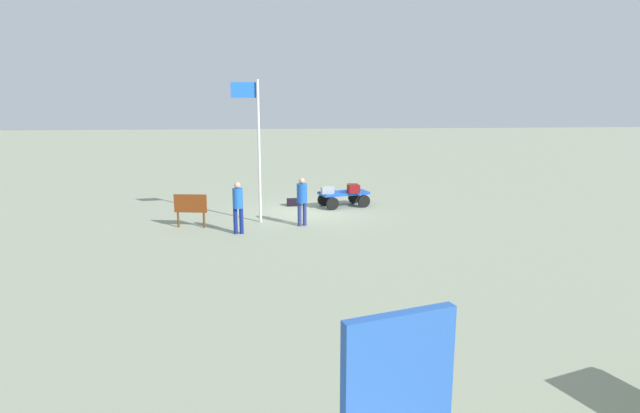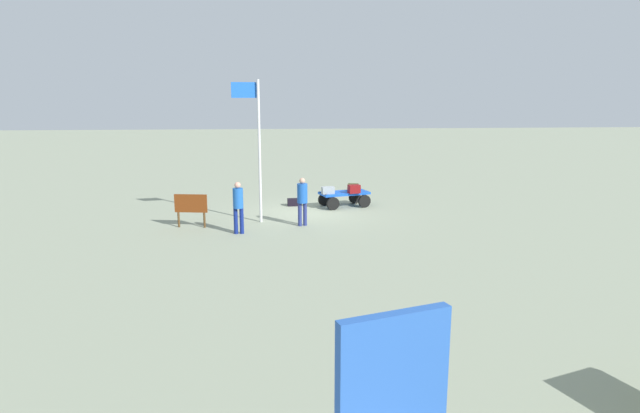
{
  "view_description": "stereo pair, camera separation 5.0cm",
  "coord_description": "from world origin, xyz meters",
  "px_view_note": "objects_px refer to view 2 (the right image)",
  "views": [
    {
      "loc": [
        1.55,
        20.92,
        4.53
      ],
      "look_at": [
        0.14,
        6.0,
        1.45
      ],
      "focal_mm": 29.59,
      "sensor_mm": 36.0,
      "label": 1
    },
    {
      "loc": [
        1.5,
        20.92,
        4.53
      ],
      "look_at": [
        0.14,
        6.0,
        1.45
      ],
      "focal_mm": 29.59,
      "sensor_mm": 36.0,
      "label": 2
    }
  ],
  "objects_px": {
    "suitcase_grey": "(294,202)",
    "flagpole": "(256,139)",
    "luggage_cart": "(344,196)",
    "worker_lead": "(302,198)",
    "signboard": "(191,206)",
    "suitcase_dark": "(354,189)",
    "worker_trailing": "(238,204)",
    "suitcase_tan": "(353,187)",
    "suitcase_olive": "(328,190)"
  },
  "relations": [
    {
      "from": "luggage_cart",
      "to": "suitcase_olive",
      "type": "relative_size",
      "value": 4.02
    },
    {
      "from": "suitcase_tan",
      "to": "suitcase_grey",
      "type": "xyz_separation_m",
      "value": [
        2.58,
        -0.03,
        -0.62
      ]
    },
    {
      "from": "suitcase_dark",
      "to": "worker_lead",
      "type": "xyz_separation_m",
      "value": [
        2.34,
        2.96,
        0.23
      ]
    },
    {
      "from": "signboard",
      "to": "suitcase_tan",
      "type": "bearing_deg",
      "value": -151.04
    },
    {
      "from": "suitcase_tan",
      "to": "flagpole",
      "type": "relative_size",
      "value": 0.1
    },
    {
      "from": "worker_trailing",
      "to": "signboard",
      "type": "bearing_deg",
      "value": -31.4
    },
    {
      "from": "worker_lead",
      "to": "signboard",
      "type": "height_order",
      "value": "worker_lead"
    },
    {
      "from": "suitcase_tan",
      "to": "suitcase_dark",
      "type": "relative_size",
      "value": 0.94
    },
    {
      "from": "signboard",
      "to": "worker_trailing",
      "type": "bearing_deg",
      "value": 148.6
    },
    {
      "from": "signboard",
      "to": "flagpole",
      "type": "bearing_deg",
      "value": -164.69
    },
    {
      "from": "luggage_cart",
      "to": "signboard",
      "type": "relative_size",
      "value": 1.87
    },
    {
      "from": "suitcase_grey",
      "to": "suitcase_tan",
      "type": "bearing_deg",
      "value": 179.34
    },
    {
      "from": "luggage_cart",
      "to": "signboard",
      "type": "height_order",
      "value": "signboard"
    },
    {
      "from": "suitcase_olive",
      "to": "flagpole",
      "type": "relative_size",
      "value": 0.11
    },
    {
      "from": "suitcase_dark",
      "to": "flagpole",
      "type": "height_order",
      "value": "flagpole"
    },
    {
      "from": "luggage_cart",
      "to": "signboard",
      "type": "xyz_separation_m",
      "value": [
        5.92,
        3.17,
        0.34
      ]
    },
    {
      "from": "suitcase_grey",
      "to": "suitcase_dark",
      "type": "bearing_deg",
      "value": 164.37
    },
    {
      "from": "suitcase_olive",
      "to": "worker_trailing",
      "type": "relative_size",
      "value": 0.31
    },
    {
      "from": "suitcase_grey",
      "to": "luggage_cart",
      "type": "bearing_deg",
      "value": 169.79
    },
    {
      "from": "signboard",
      "to": "worker_lead",
      "type": "bearing_deg",
      "value": 178.46
    },
    {
      "from": "suitcase_olive",
      "to": "suitcase_grey",
      "type": "bearing_deg",
      "value": -29.03
    },
    {
      "from": "suitcase_olive",
      "to": "suitcase_dark",
      "type": "xyz_separation_m",
      "value": [
        -1.11,
        -0.08,
        0.03
      ]
    },
    {
      "from": "worker_trailing",
      "to": "flagpole",
      "type": "relative_size",
      "value": 0.34
    },
    {
      "from": "flagpole",
      "to": "worker_lead",
      "type": "bearing_deg",
      "value": 155.23
    },
    {
      "from": "suitcase_tan",
      "to": "suitcase_grey",
      "type": "distance_m",
      "value": 2.65
    },
    {
      "from": "worker_trailing",
      "to": "suitcase_grey",
      "type": "bearing_deg",
      "value": -113.97
    },
    {
      "from": "luggage_cart",
      "to": "suitcase_dark",
      "type": "distance_m",
      "value": 0.61
    },
    {
      "from": "worker_lead",
      "to": "suitcase_olive",
      "type": "bearing_deg",
      "value": -113.2
    },
    {
      "from": "suitcase_grey",
      "to": "signboard",
      "type": "xyz_separation_m",
      "value": [
        3.79,
        3.55,
        0.64
      ]
    },
    {
      "from": "suitcase_dark",
      "to": "signboard",
      "type": "distance_m",
      "value": 6.92
    },
    {
      "from": "suitcase_tan",
      "to": "suitcase_dark",
      "type": "bearing_deg",
      "value": 84.76
    },
    {
      "from": "worker_trailing",
      "to": "luggage_cart",
      "type": "bearing_deg",
      "value": -134.65
    },
    {
      "from": "suitcase_dark",
      "to": "worker_trailing",
      "type": "distance_m",
      "value": 6.02
    },
    {
      "from": "suitcase_olive",
      "to": "worker_lead",
      "type": "distance_m",
      "value": 3.14
    },
    {
      "from": "worker_lead",
      "to": "flagpole",
      "type": "height_order",
      "value": "flagpole"
    },
    {
      "from": "suitcase_tan",
      "to": "worker_trailing",
      "type": "bearing_deg",
      "value": 44.74
    },
    {
      "from": "suitcase_grey",
      "to": "worker_lead",
      "type": "xyz_separation_m",
      "value": [
        -0.18,
        3.66,
        0.89
      ]
    },
    {
      "from": "suitcase_grey",
      "to": "worker_trailing",
      "type": "height_order",
      "value": "worker_trailing"
    },
    {
      "from": "worker_trailing",
      "to": "suitcase_olive",
      "type": "bearing_deg",
      "value": -132.07
    },
    {
      "from": "luggage_cart",
      "to": "worker_lead",
      "type": "bearing_deg",
      "value": 59.2
    },
    {
      "from": "flagpole",
      "to": "signboard",
      "type": "relative_size",
      "value": 4.34
    },
    {
      "from": "flagpole",
      "to": "luggage_cart",
      "type": "bearing_deg",
      "value": -144.73
    },
    {
      "from": "suitcase_grey",
      "to": "flagpole",
      "type": "bearing_deg",
      "value": 63.57
    },
    {
      "from": "suitcase_grey",
      "to": "worker_trailing",
      "type": "distance_m",
      "value": 5.13
    },
    {
      "from": "worker_lead",
      "to": "worker_trailing",
      "type": "xyz_separation_m",
      "value": [
        2.23,
        0.96,
        0.01
      ]
    },
    {
      "from": "suitcase_grey",
      "to": "flagpole",
      "type": "height_order",
      "value": "flagpole"
    },
    {
      "from": "worker_trailing",
      "to": "flagpole",
      "type": "distance_m",
      "value": 2.73
    },
    {
      "from": "suitcase_dark",
      "to": "worker_trailing",
      "type": "xyz_separation_m",
      "value": [
        4.57,
        3.91,
        0.23
      ]
    },
    {
      "from": "luggage_cart",
      "to": "worker_trailing",
      "type": "height_order",
      "value": "worker_trailing"
    },
    {
      "from": "luggage_cart",
      "to": "suitcase_dark",
      "type": "xyz_separation_m",
      "value": [
        -0.39,
        0.32,
        0.35
      ]
    }
  ]
}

